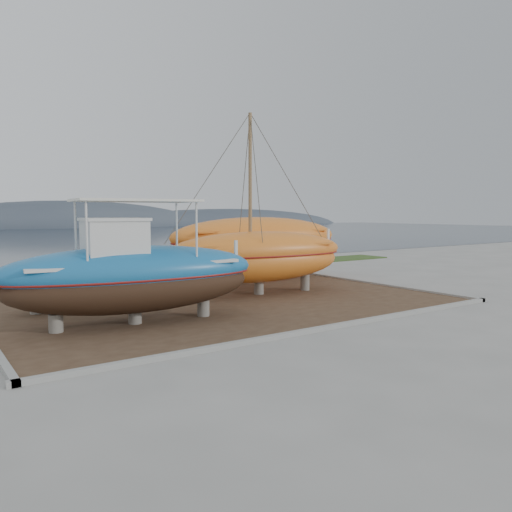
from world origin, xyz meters
TOP-DOWN VIEW (x-y plane):
  - ground at (0.00, 0.00)m, footprint 140.00×140.00m
  - dirt_patch at (0.00, 4.00)m, footprint 18.00×12.00m
  - curb_frame at (0.00, 4.00)m, footprint 18.60×12.60m
  - grass_strip at (0.00, 15.50)m, footprint 44.00×3.00m
  - blue_caique at (-4.72, 2.13)m, footprint 8.91×3.53m
  - white_dinghy at (-5.92, 6.23)m, footprint 4.68×2.99m
  - orange_sailboat at (2.23, 4.70)m, footprint 9.04×3.59m
  - orange_bare_hull at (4.95, 8.70)m, footprint 10.52×3.75m

SIDE VIEW (x-z plane):
  - ground at x=0.00m, z-range 0.00..0.00m
  - dirt_patch at x=0.00m, z-range 0.00..0.06m
  - grass_strip at x=0.00m, z-range 0.00..0.08m
  - curb_frame at x=0.00m, z-range 0.00..0.15m
  - white_dinghy at x=-5.92m, z-range 0.06..1.38m
  - orange_bare_hull at x=4.95m, z-range 0.06..3.45m
  - blue_caique at x=-4.72m, z-range 0.06..4.24m
  - orange_sailboat at x=2.23m, z-range 0.06..8.20m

